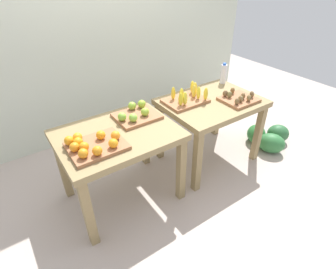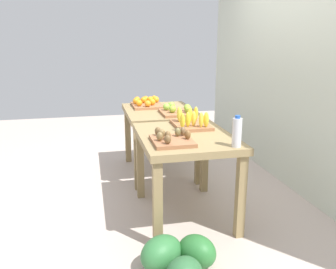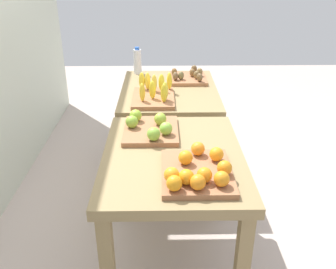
% 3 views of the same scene
% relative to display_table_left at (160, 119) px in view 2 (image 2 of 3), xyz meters
% --- Properties ---
extents(ground_plane, '(8.00, 8.00, 0.00)m').
position_rel_display_table_left_xyz_m(ground_plane, '(0.56, 0.00, -0.66)').
color(ground_plane, '#BAA89D').
extents(back_wall, '(4.40, 0.12, 3.00)m').
position_rel_display_table_left_xyz_m(back_wall, '(0.56, 1.35, 0.84)').
color(back_wall, beige).
rests_on(back_wall, ground_plane).
extents(display_table_left, '(1.04, 0.80, 0.77)m').
position_rel_display_table_left_xyz_m(display_table_left, '(0.00, 0.00, 0.00)').
color(display_table_left, '#917A4F').
rests_on(display_table_left, ground_plane).
extents(display_table_right, '(1.04, 0.80, 0.77)m').
position_rel_display_table_left_xyz_m(display_table_right, '(1.12, 0.00, 0.00)').
color(display_table_right, '#917A4F').
rests_on(display_table_right, ground_plane).
extents(orange_bin, '(0.44, 0.37, 0.11)m').
position_rel_display_table_left_xyz_m(orange_bin, '(-0.26, -0.12, 0.15)').
color(orange_bin, '#9E6642').
rests_on(orange_bin, display_table_left).
extents(apple_bin, '(0.42, 0.34, 0.11)m').
position_rel_display_table_left_xyz_m(apple_bin, '(0.27, 0.14, 0.15)').
color(apple_bin, '#9E6642').
rests_on(apple_bin, display_table_left).
extents(banana_crate, '(0.44, 0.32, 0.17)m').
position_rel_display_table_left_xyz_m(banana_crate, '(0.87, 0.12, 0.16)').
color(banana_crate, '#9E6642').
rests_on(banana_crate, display_table_right).
extents(kiwi_bin, '(0.36, 0.32, 0.10)m').
position_rel_display_table_left_xyz_m(kiwi_bin, '(1.34, -0.17, 0.15)').
color(kiwi_bin, '#9E6642').
rests_on(kiwi_bin, display_table_right).
extents(water_bottle, '(0.07, 0.07, 0.25)m').
position_rel_display_table_left_xyz_m(water_bottle, '(1.56, 0.29, 0.23)').
color(water_bottle, silver).
rests_on(water_bottle, display_table_right).
extents(watermelon_pile, '(0.64, 0.64, 0.25)m').
position_rel_display_table_left_xyz_m(watermelon_pile, '(1.95, -0.26, -0.54)').
color(watermelon_pile, '#2E6538').
rests_on(watermelon_pile, ground_plane).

